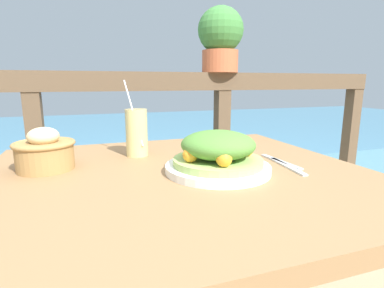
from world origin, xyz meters
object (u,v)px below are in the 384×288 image
bread_basket (45,151)px  potted_plant (220,38)px  salad_plate (218,154)px  drink_glass (137,132)px

bread_basket → potted_plant: bearing=36.4°
salad_plate → bread_basket: (-0.44, 0.18, 0.00)m
drink_glass → potted_plant: size_ratio=0.75×
salad_plate → bread_basket: bearing=158.2°
potted_plant → bread_basket: bearing=-143.6°
salad_plate → bread_basket: bread_basket is taller
salad_plate → drink_glass: bearing=124.8°
salad_plate → drink_glass: 0.31m
bread_basket → potted_plant: size_ratio=0.50×
salad_plate → bread_basket: size_ratio=1.75×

